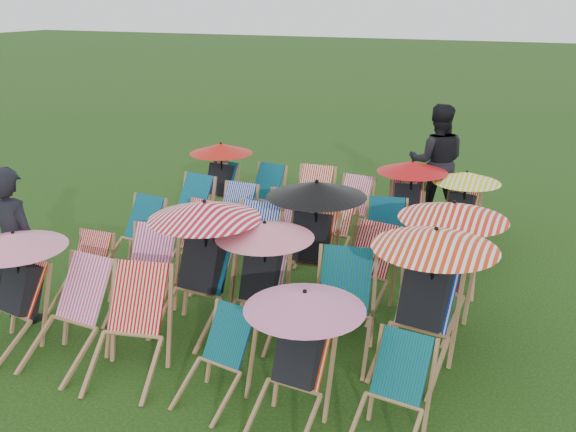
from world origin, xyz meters
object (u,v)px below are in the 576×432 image
at_px(deckchair_0, 10,288).
at_px(person_left, 15,245).
at_px(deckchair_5, 391,396).
at_px(person_rear, 437,162).
at_px(deckchair_29, 459,210).

distance_m(deckchair_0, person_left, 0.69).
xyz_separation_m(deckchair_5, person_rear, (-0.79, 5.98, 0.53)).
relative_size(deckchair_0, person_rear, 0.66).
bearing_deg(deckchair_5, deckchair_29, 98.67).
relative_size(deckchair_29, person_left, 0.64).
bearing_deg(deckchair_29, person_left, -128.53).
height_order(deckchair_5, person_left, person_left).
xyz_separation_m(deckchair_0, deckchair_29, (3.88, 4.66, -0.05)).
distance_m(deckchair_29, person_rear, 1.53).
distance_m(deckchair_5, deckchair_29, 4.62).
height_order(deckchair_0, person_rear, person_rear).
bearing_deg(deckchair_5, deckchair_0, -173.07).
bearing_deg(deckchair_0, person_left, 138.07).
bearing_deg(person_rear, deckchair_29, 101.78).
relative_size(deckchair_29, person_rear, 0.61).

